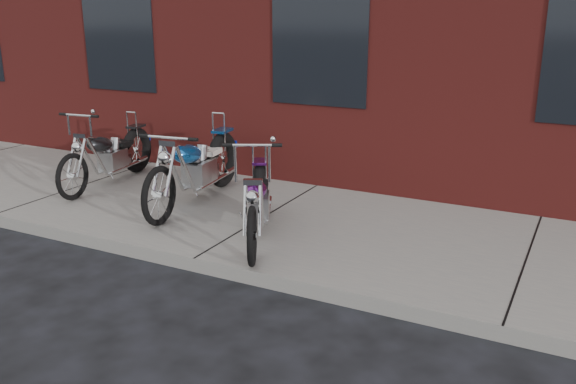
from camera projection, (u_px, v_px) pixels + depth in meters
The scene contains 5 objects.
ground at pixel (194, 272), 6.21m from camera, with size 120.00×120.00×0.00m, color #26262E.
sidewalk at pixel (266, 221), 7.46m from camera, with size 22.00×3.00×0.15m, color slate.
chopper_purple at pixel (257, 204), 6.66m from camera, with size 1.02×1.91×1.17m.
chopper_blue at pixel (196, 169), 7.84m from camera, with size 0.62×2.44×1.06m.
chopper_third at pixel (109, 157), 8.70m from camera, with size 0.55×2.17×1.10m.
Camera 1 is at (3.46, -4.64, 2.57)m, focal length 38.00 mm.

